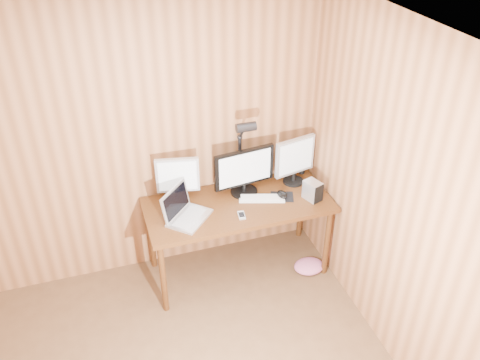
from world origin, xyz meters
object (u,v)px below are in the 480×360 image
hard_drive (313,191)px  laptop (184,211)px  monitor_center (244,171)px  keyboard (262,198)px  mouse (282,195)px  desk (236,210)px  desk_lamp (243,144)px  monitor_left (178,178)px  monitor_right (295,159)px  phone (242,215)px  speaker (302,167)px

hard_drive → laptop: bearing=156.0°
monitor_center → keyboard: bearing=-59.1°
keyboard → mouse: 0.18m
desk → laptop: 0.53m
monitor_center → desk_lamp: bearing=72.4°
monitor_left → monitor_right: size_ratio=0.93×
monitor_right → keyboard: (-0.37, -0.17, -0.23)m
monitor_center → laptop: 0.64m
desk_lamp → monitor_center: bearing=-115.4°
desk_lamp → desk: bearing=-143.3°
desk_lamp → phone: bearing=-124.9°
desk → phone: size_ratio=13.59×
desk → hard_drive: (0.63, -0.20, 0.21)m
monitor_center → hard_drive: (0.53, -0.27, -0.14)m
phone → desk_lamp: bearing=78.2°
desk_lamp → mouse: bearing=-55.7°
desk → mouse: (0.40, -0.10, 0.15)m
keyboard → mouse: size_ratio=3.44×
keyboard → hard_drive: size_ratio=2.27×
laptop → speaker: bearing=-31.3°
speaker → desk_lamp: (-0.61, -0.07, 0.39)m
desk_lamp → hard_drive: bearing=-49.1°
desk → desk_lamp: 0.60m
monitor_center → phone: monitor_center is taller
laptop → keyboard: size_ratio=1.10×
monitor_left → mouse: 0.92m
mouse → desk_lamp: desk_lamp is taller
monitor_left → monitor_right: monitor_right is taller
keyboard → mouse: mouse is taller
laptop → phone: (0.46, -0.13, -0.06)m
monitor_right → monitor_center: bearing=170.1°
phone → desk_lamp: (0.14, 0.40, 0.44)m
laptop → hard_drive: size_ratio=2.50×
monitor_left → keyboard: size_ratio=1.00×
mouse → speaker: size_ratio=0.95×
desk → phone: (-0.03, -0.25, 0.13)m
monitor_center → keyboard: 0.28m
keyboard → monitor_right: bearing=42.4°
hard_drive → phone: hard_drive is taller
monitor_left → phone: bearing=-30.1°
desk_lamp → monitor_left: bearing=165.9°
speaker → desk_lamp: desk_lamp is taller
monitor_center → hard_drive: size_ratio=3.02×
monitor_center → desk: bearing=-152.4°
desk → laptop: (-0.49, -0.12, 0.19)m
hard_drive → desk_lamp: size_ratio=0.25×
monitor_left → speaker: bearing=14.9°
mouse → hard_drive: 0.27m
speaker → desk_lamp: size_ratio=0.17×
keyboard → hard_drive: 0.44m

